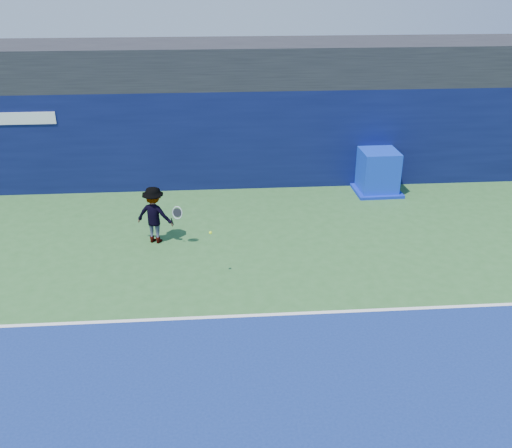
{
  "coord_description": "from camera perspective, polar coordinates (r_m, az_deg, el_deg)",
  "views": [
    {
      "loc": [
        -0.24,
        -6.53,
        6.44
      ],
      "look_at": [
        0.66,
        5.2,
        1.0
      ],
      "focal_mm": 40.0,
      "sensor_mm": 36.0,
      "label": 1
    }
  ],
  "objects": [
    {
      "name": "tennis_ball",
      "position": [
        12.35,
        -4.58,
        -0.87
      ],
      "size": [
        0.07,
        0.07,
        0.07
      ],
      "color": "#C7F81B",
      "rests_on": "ground"
    },
    {
      "name": "stadium_band",
      "position": [
        18.26,
        -3.73,
        15.81
      ],
      "size": [
        36.0,
        3.0,
        1.2
      ],
      "primitive_type": "cube",
      "color": "black",
      "rests_on": "back_wall_assembly"
    },
    {
      "name": "tennis_player",
      "position": [
        14.32,
        -10.13,
        0.9
      ],
      "size": [
        1.26,
        0.82,
        1.46
      ],
      "color": "silver",
      "rests_on": "ground"
    },
    {
      "name": "back_wall_assembly",
      "position": [
        17.74,
        -3.49,
        8.59
      ],
      "size": [
        36.0,
        1.03,
        3.0
      ],
      "color": "#0B113D",
      "rests_on": "ground"
    },
    {
      "name": "ground",
      "position": [
        9.18,
        -1.74,
        -19.77
      ],
      "size": [
        80.0,
        80.0,
        0.0
      ],
      "primitive_type": "plane",
      "color": "#30652D",
      "rests_on": "ground"
    },
    {
      "name": "baseline",
      "position": [
        11.5,
        -2.48,
        -9.21
      ],
      "size": [
        24.0,
        0.1,
        0.01
      ],
      "primitive_type": "cube",
      "color": "white",
      "rests_on": "ground"
    },
    {
      "name": "equipment_cart",
      "position": [
        17.73,
        12.08,
        4.99
      ],
      "size": [
        1.39,
        1.39,
        1.3
      ],
      "color": "#0D2FC1",
      "rests_on": "ground"
    }
  ]
}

